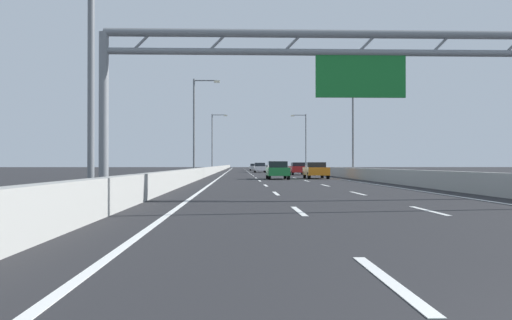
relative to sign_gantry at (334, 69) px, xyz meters
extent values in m
plane|color=#262628|center=(-0.15, 81.99, -4.88)|extent=(260.00, 260.00, 0.00)
cube|color=white|center=(-1.95, -14.51, -4.87)|extent=(0.16, 3.00, 0.01)
cube|color=white|center=(-1.95, -5.51, -4.87)|extent=(0.16, 3.00, 0.01)
cube|color=white|center=(-1.95, 3.49, -4.87)|extent=(0.16, 3.00, 0.01)
cube|color=white|center=(-1.95, 12.49, -4.87)|extent=(0.16, 3.00, 0.01)
cube|color=white|center=(-1.95, 21.49, -4.87)|extent=(0.16, 3.00, 0.01)
cube|color=white|center=(-1.95, 30.49, -4.87)|extent=(0.16, 3.00, 0.01)
cube|color=white|center=(-1.95, 39.49, -4.87)|extent=(0.16, 3.00, 0.01)
cube|color=white|center=(-1.95, 48.49, -4.87)|extent=(0.16, 3.00, 0.01)
cube|color=white|center=(-1.95, 57.49, -4.87)|extent=(0.16, 3.00, 0.01)
cube|color=white|center=(-1.95, 66.49, -4.87)|extent=(0.16, 3.00, 0.01)
cube|color=white|center=(-1.95, 75.49, -4.87)|extent=(0.16, 3.00, 0.01)
cube|color=white|center=(-1.95, 84.49, -4.87)|extent=(0.16, 3.00, 0.01)
cube|color=white|center=(-1.95, 93.49, -4.87)|extent=(0.16, 3.00, 0.01)
cube|color=white|center=(-1.95, 102.49, -4.87)|extent=(0.16, 3.00, 0.01)
cube|color=white|center=(-1.95, 111.49, -4.87)|extent=(0.16, 3.00, 0.01)
cube|color=white|center=(-1.95, 120.49, -4.87)|extent=(0.16, 3.00, 0.01)
cube|color=white|center=(-1.95, 129.49, -4.87)|extent=(0.16, 3.00, 0.01)
cube|color=white|center=(-1.95, 138.49, -4.87)|extent=(0.16, 3.00, 0.01)
cube|color=white|center=(1.65, -5.51, -4.87)|extent=(0.16, 3.00, 0.01)
cube|color=white|center=(1.65, 3.49, -4.87)|extent=(0.16, 3.00, 0.01)
cube|color=white|center=(1.65, 12.49, -4.87)|extent=(0.16, 3.00, 0.01)
cube|color=white|center=(1.65, 21.49, -4.87)|extent=(0.16, 3.00, 0.01)
cube|color=white|center=(1.65, 30.49, -4.87)|extent=(0.16, 3.00, 0.01)
cube|color=white|center=(1.65, 39.49, -4.87)|extent=(0.16, 3.00, 0.01)
cube|color=white|center=(1.65, 48.49, -4.87)|extent=(0.16, 3.00, 0.01)
cube|color=white|center=(1.65, 57.49, -4.87)|extent=(0.16, 3.00, 0.01)
cube|color=white|center=(1.65, 66.49, -4.87)|extent=(0.16, 3.00, 0.01)
cube|color=white|center=(1.65, 75.49, -4.87)|extent=(0.16, 3.00, 0.01)
cube|color=white|center=(1.65, 84.49, -4.87)|extent=(0.16, 3.00, 0.01)
cube|color=white|center=(1.65, 93.49, -4.87)|extent=(0.16, 3.00, 0.01)
cube|color=white|center=(1.65, 102.49, -4.87)|extent=(0.16, 3.00, 0.01)
cube|color=white|center=(1.65, 111.49, -4.87)|extent=(0.16, 3.00, 0.01)
cube|color=white|center=(1.65, 120.49, -4.87)|extent=(0.16, 3.00, 0.01)
cube|color=white|center=(1.65, 129.49, -4.87)|extent=(0.16, 3.00, 0.01)
cube|color=white|center=(1.65, 138.49, -4.87)|extent=(0.16, 3.00, 0.01)
cube|color=white|center=(-5.40, 69.99, -4.87)|extent=(0.16, 176.00, 0.01)
cube|color=white|center=(5.10, 69.99, -4.87)|extent=(0.16, 176.00, 0.01)
cube|color=#9E9E99|center=(-7.05, 91.99, -4.40)|extent=(0.45, 220.00, 0.95)
cube|color=#9E9E99|center=(6.75, 91.99, -4.40)|extent=(0.45, 220.00, 0.95)
cylinder|color=gray|center=(-8.59, 0.00, -1.78)|extent=(0.36, 0.36, 6.20)
cylinder|color=gray|center=(-0.15, 0.00, 1.32)|extent=(16.90, 0.32, 0.32)
cylinder|color=gray|center=(-0.15, 0.00, 0.62)|extent=(16.90, 0.26, 0.26)
cylinder|color=gray|center=(-7.19, 0.00, 0.97)|extent=(0.74, 0.10, 0.74)
cylinder|color=gray|center=(-4.37, 0.00, 0.97)|extent=(0.74, 0.10, 0.74)
cylinder|color=gray|center=(-1.55, 0.00, 0.97)|extent=(0.74, 0.10, 0.74)
cylinder|color=gray|center=(1.26, 0.00, 0.97)|extent=(0.74, 0.10, 0.74)
cylinder|color=gray|center=(4.08, 0.00, 0.97)|extent=(0.74, 0.10, 0.74)
cube|color=#19752D|center=(1.01, 0.00, -0.28)|extent=(3.40, 0.12, 1.60)
cylinder|color=slate|center=(-7.85, -4.58, -0.13)|extent=(0.20, 0.20, 9.50)
cylinder|color=slate|center=(-7.85, 32.50, -0.13)|extent=(0.20, 0.20, 9.50)
cylinder|color=slate|center=(-6.75, 32.50, 4.47)|extent=(2.20, 0.12, 0.12)
cube|color=#F2EAC6|center=(-5.65, 32.50, 4.37)|extent=(0.56, 0.28, 0.20)
cylinder|color=slate|center=(7.55, 32.50, -0.13)|extent=(0.20, 0.20, 9.50)
cylinder|color=slate|center=(6.45, 32.50, 4.47)|extent=(2.20, 0.12, 0.12)
cube|color=#F2EAC6|center=(5.35, 32.50, 4.37)|extent=(0.56, 0.28, 0.20)
cylinder|color=slate|center=(-7.85, 69.59, -0.13)|extent=(0.20, 0.20, 9.50)
cylinder|color=slate|center=(-6.75, 69.59, 4.47)|extent=(2.20, 0.12, 0.12)
cube|color=#F2EAC6|center=(-5.65, 69.59, 4.37)|extent=(0.56, 0.28, 0.20)
cylinder|color=slate|center=(7.55, 69.59, -0.13)|extent=(0.20, 0.20, 9.50)
cylinder|color=slate|center=(6.45, 69.59, 4.47)|extent=(2.20, 0.12, 0.12)
cube|color=#F2EAC6|center=(5.35, 69.59, 4.37)|extent=(0.56, 0.28, 0.20)
cube|color=red|center=(3.49, 44.89, -4.20)|extent=(1.72, 4.43, 0.71)
cube|color=black|center=(3.49, 44.25, -3.62)|extent=(1.51, 2.04, 0.46)
cylinder|color=black|center=(2.74, 46.56, -4.56)|extent=(0.22, 0.64, 0.64)
cylinder|color=black|center=(4.24, 46.56, -4.56)|extent=(0.22, 0.64, 0.64)
cylinder|color=black|center=(2.74, 43.23, -4.56)|extent=(0.22, 0.64, 0.64)
cylinder|color=black|center=(4.24, 43.23, -4.56)|extent=(0.22, 0.64, 0.64)
cube|color=#A8ADB2|center=(-0.38, 87.67, -4.25)|extent=(1.79, 4.44, 0.62)
cube|color=black|center=(-0.38, 88.03, -3.72)|extent=(1.58, 1.98, 0.43)
cylinder|color=black|center=(-1.17, 89.34, -4.56)|extent=(0.22, 0.64, 0.64)
cylinder|color=black|center=(0.40, 89.34, -4.56)|extent=(0.22, 0.64, 0.64)
cylinder|color=black|center=(-1.17, 86.00, -4.56)|extent=(0.22, 0.64, 0.64)
cylinder|color=black|center=(0.40, 86.00, -4.56)|extent=(0.22, 0.64, 0.64)
cube|color=orange|center=(3.31, 28.16, -4.21)|extent=(1.85, 4.32, 0.69)
cube|color=black|center=(3.31, 28.41, -3.65)|extent=(1.63, 1.79, 0.45)
cylinder|color=black|center=(2.49, 29.77, -4.56)|extent=(0.22, 0.64, 0.64)
cylinder|color=black|center=(4.13, 29.77, -4.56)|extent=(0.22, 0.64, 0.64)
cylinder|color=black|center=(2.49, 26.56, -4.56)|extent=(0.22, 0.64, 0.64)
cylinder|color=black|center=(4.13, 26.56, -4.56)|extent=(0.22, 0.64, 0.64)
cube|color=silver|center=(-0.29, 63.12, -4.24)|extent=(1.74, 4.28, 0.64)
cube|color=black|center=(-0.29, 63.35, -3.65)|extent=(1.53, 1.72, 0.54)
cylinder|color=black|center=(-1.04, 64.71, -4.56)|extent=(0.22, 0.64, 0.64)
cylinder|color=black|center=(0.47, 64.71, -4.56)|extent=(0.22, 0.64, 0.64)
cylinder|color=black|center=(-1.04, 61.53, -4.56)|extent=(0.22, 0.64, 0.64)
cylinder|color=black|center=(0.47, 61.53, -4.56)|extent=(0.22, 0.64, 0.64)
cube|color=black|center=(3.24, 70.96, -4.20)|extent=(1.71, 4.61, 0.71)
cube|color=black|center=(3.24, 70.77, -3.60)|extent=(1.51, 2.16, 0.48)
cylinder|color=black|center=(2.50, 72.72, -4.56)|extent=(0.22, 0.64, 0.64)
cylinder|color=black|center=(3.99, 72.72, -4.56)|extent=(0.22, 0.64, 0.64)
cylinder|color=black|center=(2.50, 69.21, -4.56)|extent=(0.22, 0.64, 0.64)
cylinder|color=black|center=(3.99, 69.21, -4.56)|extent=(0.22, 0.64, 0.64)
cube|color=#1E7A38|center=(-0.22, 26.50, -4.22)|extent=(1.80, 4.45, 0.68)
cube|color=black|center=(-0.22, 26.55, -3.61)|extent=(1.58, 1.86, 0.53)
cylinder|color=black|center=(-1.01, 28.18, -4.56)|extent=(0.22, 0.64, 0.64)
cylinder|color=black|center=(0.56, 28.18, -4.56)|extent=(0.22, 0.64, 0.64)
cylinder|color=black|center=(-1.01, 24.83, -4.56)|extent=(0.22, 0.64, 0.64)
cylinder|color=black|center=(0.56, 24.83, -4.56)|extent=(0.22, 0.64, 0.64)
camera|label=1|loc=(-3.61, -20.56, -3.58)|focal=38.65mm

